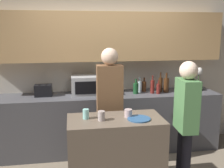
# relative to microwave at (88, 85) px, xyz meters

# --- Properties ---
(back_wall) EXTENTS (6.40, 0.40, 2.70)m
(back_wall) POSITION_rel_microwave_xyz_m (0.29, 0.23, 0.46)
(back_wall) COLOR beige
(back_wall) RESTS_ON ground_plane
(back_counter) EXTENTS (3.60, 0.62, 0.93)m
(back_counter) POSITION_rel_microwave_xyz_m (0.29, -0.04, -0.62)
(back_counter) COLOR #4C4C51
(back_counter) RESTS_ON ground_plane
(kitchen_island) EXTENTS (1.09, 0.56, 0.94)m
(kitchen_island) POSITION_rel_microwave_xyz_m (0.22, -1.22, -0.61)
(kitchen_island) COLOR brown
(kitchen_island) RESTS_ON ground_plane
(microwave) EXTENTS (0.52, 0.39, 0.30)m
(microwave) POSITION_rel_microwave_xyz_m (0.00, 0.00, 0.00)
(microwave) COLOR #B7BABC
(microwave) RESTS_ON back_counter
(toaster) EXTENTS (0.26, 0.16, 0.18)m
(toaster) POSITION_rel_microwave_xyz_m (-0.68, 0.00, -0.06)
(toaster) COLOR black
(toaster) RESTS_ON back_counter
(potted_plant) EXTENTS (0.14, 0.14, 0.40)m
(potted_plant) POSITION_rel_microwave_xyz_m (1.84, 0.00, 0.05)
(potted_plant) COLOR #333D4C
(potted_plant) RESTS_ON back_counter
(bottle_0) EXTENTS (0.08, 0.08, 0.24)m
(bottle_0) POSITION_rel_microwave_xyz_m (0.75, -0.06, -0.06)
(bottle_0) COLOR #194723
(bottle_0) RESTS_ON back_counter
(bottle_1) EXTENTS (0.07, 0.07, 0.25)m
(bottle_1) POSITION_rel_microwave_xyz_m (0.84, 0.04, -0.06)
(bottle_1) COLOR silver
(bottle_1) RESTS_ON back_counter
(bottle_2) EXTENTS (0.07, 0.07, 0.23)m
(bottle_2) POSITION_rel_microwave_xyz_m (0.92, 0.06, -0.06)
(bottle_2) COLOR #472814
(bottle_2) RESTS_ON back_counter
(bottle_3) EXTENTS (0.06, 0.06, 0.29)m
(bottle_3) POSITION_rel_microwave_xyz_m (1.02, -0.08, -0.04)
(bottle_3) COLOR maroon
(bottle_3) RESTS_ON back_counter
(bottle_4) EXTENTS (0.06, 0.06, 0.22)m
(bottle_4) POSITION_rel_microwave_xyz_m (1.11, -0.12, -0.07)
(bottle_4) COLOR maroon
(bottle_4) RESTS_ON back_counter
(bottle_5) EXTENTS (0.06, 0.06, 0.32)m
(bottle_5) POSITION_rel_microwave_xyz_m (1.19, 0.01, -0.03)
(bottle_5) COLOR #472814
(bottle_5) RESTS_ON back_counter
(bottle_6) EXTENTS (0.09, 0.09, 0.32)m
(bottle_6) POSITION_rel_microwave_xyz_m (1.27, -0.04, -0.03)
(bottle_6) COLOR #472814
(bottle_6) RESTS_ON back_counter
(plate_on_island) EXTENTS (0.26, 0.26, 0.01)m
(plate_on_island) POSITION_rel_microwave_xyz_m (0.48, -1.29, -0.14)
(plate_on_island) COLOR #2D5684
(plate_on_island) RESTS_ON kitchen_island
(cup_0) EXTENTS (0.09, 0.09, 0.09)m
(cup_0) POSITION_rel_microwave_xyz_m (0.38, -1.19, -0.10)
(cup_0) COLOR #C2A8A7
(cup_0) RESTS_ON kitchen_island
(cup_1) EXTENTS (0.07, 0.07, 0.11)m
(cup_1) POSITION_rel_microwave_xyz_m (-0.11, -1.17, -0.09)
(cup_1) COLOR #90D5CC
(cup_1) RESTS_ON kitchen_island
(cup_2) EXTENTS (0.08, 0.08, 0.11)m
(cup_2) POSITION_rel_microwave_xyz_m (0.06, -1.26, -0.09)
(cup_2) COLOR #AE9F99
(cup_2) RESTS_ON kitchen_island
(person_left) EXTENTS (0.35, 0.22, 1.70)m
(person_left) POSITION_rel_microwave_xyz_m (0.24, -0.68, -0.06)
(person_left) COLOR black
(person_left) RESTS_ON ground_plane
(person_center) EXTENTS (0.21, 0.35, 1.58)m
(person_center) POSITION_rel_microwave_xyz_m (1.05, -1.27, -0.15)
(person_center) COLOR black
(person_center) RESTS_ON ground_plane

